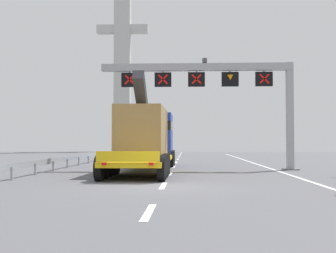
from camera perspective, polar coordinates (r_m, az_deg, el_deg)
name	(u,v)px	position (r m, az deg, el deg)	size (l,w,h in m)	color
ground	(162,187)	(16.81, -0.73, -7.85)	(112.00, 112.00, 0.00)	#5B5B60
lane_markings	(177,161)	(39.28, 1.18, -4.46)	(0.20, 59.68, 0.01)	silver
edge_line_right	(269,168)	(29.22, 12.95, -5.28)	(0.20, 63.00, 0.01)	silver
overhead_lane_gantry	(219,83)	(27.24, 6.68, 5.67)	(12.00, 0.90, 6.84)	#9EA0A5
heavy_haul_truck_yellow	(147,137)	(26.40, -2.71, -1.38)	(3.07, 14.08, 5.30)	yellow
guardrail_left	(73,158)	(30.74, -12.28, -4.08)	(0.13, 30.01, 0.76)	#999EA3
bridge_pylon_distant	(123,51)	(78.63, -5.93, 9.79)	(9.00, 2.00, 34.63)	#B7B7B2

